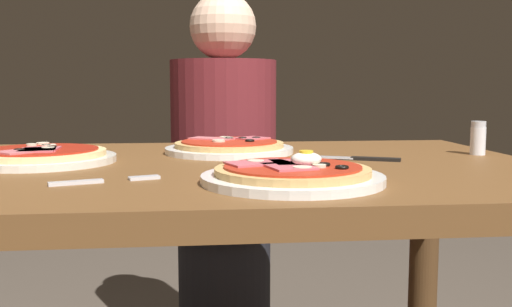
# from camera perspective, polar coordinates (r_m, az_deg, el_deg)

# --- Properties ---
(dining_table) EXTENTS (1.17, 0.78, 0.77)m
(dining_table) POSITION_cam_1_polar(r_m,az_deg,el_deg) (1.07, -3.91, -7.81)
(dining_table) COLOR brown
(dining_table) RESTS_ON ground
(pizza_foreground) EXTENTS (0.26, 0.26, 0.05)m
(pizza_foreground) POSITION_cam_1_polar(r_m,az_deg,el_deg) (0.84, 3.57, -2.04)
(pizza_foreground) COLOR white
(pizza_foreground) RESTS_ON dining_table
(pizza_across_left) EXTENTS (0.27, 0.27, 0.03)m
(pizza_across_left) POSITION_cam_1_polar(r_m,az_deg,el_deg) (1.12, -20.19, -0.24)
(pizza_across_left) COLOR silver
(pizza_across_left) RESTS_ON dining_table
(pizza_across_right) EXTENTS (0.26, 0.26, 0.03)m
(pizza_across_right) POSITION_cam_1_polar(r_m,az_deg,el_deg) (1.20, -2.60, 0.61)
(pizza_across_right) COLOR white
(pizza_across_right) RESTS_ON dining_table
(fork) EXTENTS (0.15, 0.07, 0.00)m
(fork) POSITION_cam_1_polar(r_m,az_deg,el_deg) (0.87, -15.20, -2.59)
(fork) COLOR silver
(fork) RESTS_ON dining_table
(knife) EXTENTS (0.19, 0.10, 0.01)m
(knife) POSITION_cam_1_polar(r_m,az_deg,el_deg) (1.11, 9.55, -0.46)
(knife) COLOR silver
(knife) RESTS_ON dining_table
(salt_shaker) EXTENTS (0.03, 0.03, 0.07)m
(salt_shaker) POSITION_cam_1_polar(r_m,az_deg,el_deg) (1.25, 20.72, 1.39)
(salt_shaker) COLOR white
(salt_shaker) RESTS_ON dining_table
(diner_person) EXTENTS (0.32, 0.32, 1.18)m
(diner_person) POSITION_cam_1_polar(r_m,az_deg,el_deg) (1.83, -3.11, -4.25)
(diner_person) COLOR black
(diner_person) RESTS_ON ground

